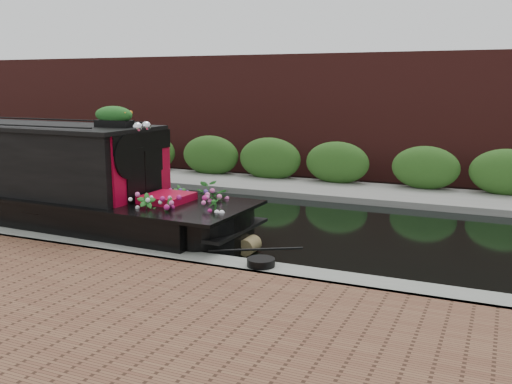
% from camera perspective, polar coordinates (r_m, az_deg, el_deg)
% --- Properties ---
extents(ground, '(80.00, 80.00, 0.00)m').
position_cam_1_polar(ground, '(13.32, -6.64, -2.55)').
color(ground, black).
rests_on(ground, ground).
extents(near_bank_coping, '(40.00, 0.60, 0.50)m').
position_cam_1_polar(near_bank_coping, '(10.71, -15.68, -6.23)').
color(near_bank_coping, gray).
rests_on(near_bank_coping, ground).
extents(far_bank_path, '(40.00, 2.40, 0.34)m').
position_cam_1_polar(far_bank_path, '(16.99, 0.56, 0.45)').
color(far_bank_path, gray).
rests_on(far_bank_path, ground).
extents(far_hedge, '(40.00, 1.10, 2.80)m').
position_cam_1_polar(far_hedge, '(17.80, 1.71, 0.93)').
color(far_hedge, '#2B571D').
rests_on(far_hedge, ground).
extents(far_brick_wall, '(40.00, 1.00, 8.00)m').
position_cam_1_polar(far_brick_wall, '(19.74, 4.02, 1.89)').
color(far_brick_wall, '#4F1D1A').
rests_on(far_brick_wall, ground).
extents(rope_fender, '(0.31, 0.42, 0.31)m').
position_cam_1_polar(rope_fender, '(10.45, -0.65, -5.37)').
color(rope_fender, brown).
rests_on(rope_fender, ground).
extents(coiled_mooring_rope, '(0.44, 0.44, 0.12)m').
position_cam_1_polar(coiled_mooring_rope, '(9.00, 0.50, -7.04)').
color(coiled_mooring_rope, black).
rests_on(coiled_mooring_rope, near_bank_coping).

